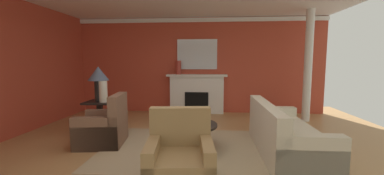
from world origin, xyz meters
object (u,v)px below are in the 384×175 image
Objects in this scene: sofa at (283,136)px; table_lamp at (98,77)px; coffee_table at (189,130)px; vase_mantel_left at (178,67)px; side_table at (100,115)px; mantel_mirror at (197,54)px; armchair_facing_fireplace at (180,163)px; fireplace at (197,95)px; armchair_near_window at (104,128)px; vase_on_side_table at (103,92)px.

table_lamp is at bearing 166.04° from sofa.
vase_mantel_left is at bearing 101.35° from coffee_table.
sofa is at bearing -13.96° from side_table.
table_lamp is at bearing -130.74° from mantel_mirror.
fireplace is at bearing 90.54° from armchair_facing_fireplace.
armchair_near_window is at bearing -59.98° from table_lamp.
side_table is at bearing 120.02° from armchair_near_window.
vase_mantel_left is at bearing 56.08° from side_table.
side_table is at bearing 166.04° from sofa.
mantel_mirror is 2.94× the size of vase_mantel_left.
mantel_mirror is at bearing 90.00° from fireplace.
sofa is at bearing -13.96° from table_lamp.
mantel_mirror reaches higher than coffee_table.
fireplace is 0.85× the size of sofa.
armchair_near_window is 2.12× the size of vase_on_side_table.
armchair_near_window is (-1.58, -3.02, -1.46)m from mantel_mirror.
mantel_mirror reaches higher than vase_mantel_left.
armchair_facing_fireplace is 2.93m from side_table.
fireplace is 2.57× the size of side_table.
mantel_mirror reaches higher than table_lamp.
armchair_facing_fireplace is (0.04, -4.42, -1.46)m from mantel_mirror.
armchair_near_window is 2.33× the size of vase_mantel_left.
side_table is 2.76m from vase_mantel_left.
table_lamp is (-0.41, 0.71, 0.92)m from armchair_near_window.
vase_mantel_left reaches higher than armchair_near_window.
vase_mantel_left is at bearing -162.82° from mantel_mirror.
table_lamp is 1.67× the size of vase_on_side_table.
side_table is (-2.03, 2.11, 0.09)m from armchair_facing_fireplace.
mantel_mirror reaches higher than side_table.
coffee_table is 2.08m from vase_on_side_table.
sofa is at bearing -12.68° from vase_on_side_table.
armchair_facing_fireplace is at bearing -143.12° from sofa.
armchair_near_window is at bearing 139.17° from armchair_facing_fireplace.
armchair_facing_fireplace is 3.07m from table_lamp.
armchair_facing_fireplace is 1.32m from coffee_table.
side_table is at bearing 158.75° from coffee_table.
coffee_table is (0.04, -3.10, -1.44)m from mantel_mirror.
fireplace is 3.03m from table_lamp.
sofa is 4.69× the size of vase_on_side_table.
fireplace reaches higher than armchair_facing_fireplace.
mantel_mirror is 1.60× the size of table_lamp.
vase_mantel_left is 0.91× the size of vase_on_side_table.
vase_mantel_left reaches higher than coffee_table.
armchair_near_window and armchair_facing_fireplace have the same top height.
fireplace is at bearing 47.74° from side_table.
armchair_facing_fireplace is 0.95× the size of coffee_table.
fireplace is at bearing 90.72° from coffee_table.
sofa is 5.16× the size of vase_mantel_left.
armchair_facing_fireplace is 2.81m from vase_on_side_table.
table_lamp is at bearing 0.00° from side_table.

